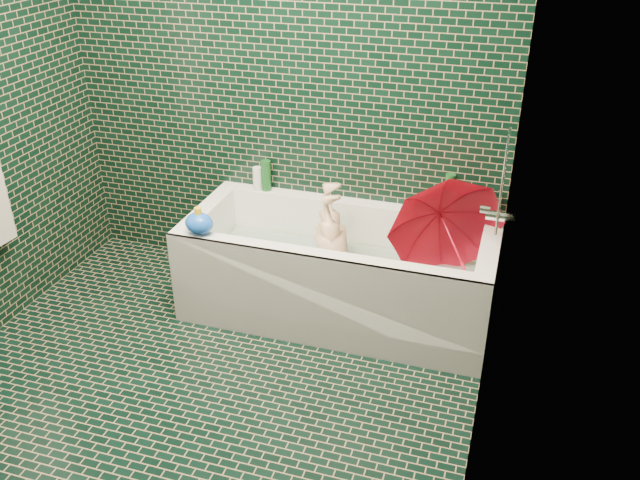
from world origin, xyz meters
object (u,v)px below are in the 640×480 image
(umbrella, at_px, (451,240))
(rubber_duck, at_px, (446,208))
(bath_toy, at_px, (199,223))
(bathtub, at_px, (338,280))
(child, at_px, (337,263))

(umbrella, bearing_deg, rubber_duck, 84.32)
(umbrella, height_order, rubber_duck, umbrella)
(umbrella, xyz_separation_m, bath_toy, (-1.28, -0.33, 0.06))
(bathtub, distance_m, bath_toy, 0.85)
(bathtub, bearing_deg, child, 123.09)
(bathtub, bearing_deg, rubber_duck, 32.08)
(bathtub, height_order, umbrella, umbrella)
(bathtub, relative_size, child, 1.91)
(bathtub, xyz_separation_m, umbrella, (0.60, 0.03, 0.34))
(umbrella, height_order, bath_toy, umbrella)
(umbrella, xyz_separation_m, rubber_duck, (-0.07, 0.30, 0.03))
(umbrella, bearing_deg, bathtub, 163.39)
(bathtub, relative_size, bath_toy, 10.16)
(rubber_duck, relative_size, bath_toy, 0.62)
(umbrella, relative_size, bath_toy, 3.61)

